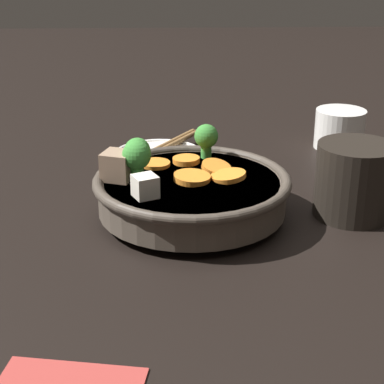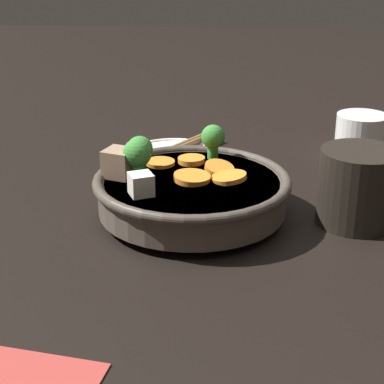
{
  "view_description": "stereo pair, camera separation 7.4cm",
  "coord_description": "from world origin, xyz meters",
  "px_view_note": "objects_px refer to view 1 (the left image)",
  "views": [
    {
      "loc": [
        -0.02,
        -0.68,
        0.32
      ],
      "look_at": [
        0.0,
        0.0,
        0.03
      ],
      "focal_mm": 60.0,
      "sensor_mm": 36.0,
      "label": 1
    },
    {
      "loc": [
        0.05,
        -0.68,
        0.32
      ],
      "look_at": [
        0.0,
        0.0,
        0.03
      ],
      "focal_mm": 60.0,
      "sensor_mm": 36.0,
      "label": 2
    }
  ],
  "objects_px": {
    "side_saucer": "(158,156)",
    "chopsticks_pair": "(158,150)",
    "tea_cup": "(340,128)",
    "stirfry_bowl": "(190,190)",
    "dark_mug": "(357,182)"
  },
  "relations": [
    {
      "from": "side_saucer",
      "to": "tea_cup",
      "type": "distance_m",
      "value": 0.28
    },
    {
      "from": "stirfry_bowl",
      "to": "side_saucer",
      "type": "distance_m",
      "value": 0.2
    },
    {
      "from": "stirfry_bowl",
      "to": "tea_cup",
      "type": "distance_m",
      "value": 0.34
    },
    {
      "from": "side_saucer",
      "to": "dark_mug",
      "type": "xyz_separation_m",
      "value": [
        0.23,
        -0.2,
        0.04
      ]
    },
    {
      "from": "tea_cup",
      "to": "chopsticks_pair",
      "type": "relative_size",
      "value": 0.41
    },
    {
      "from": "tea_cup",
      "to": "chopsticks_pair",
      "type": "height_order",
      "value": "tea_cup"
    },
    {
      "from": "side_saucer",
      "to": "chopsticks_pair",
      "type": "relative_size",
      "value": 0.71
    },
    {
      "from": "tea_cup",
      "to": "dark_mug",
      "type": "distance_m",
      "value": 0.26
    },
    {
      "from": "side_saucer",
      "to": "tea_cup",
      "type": "xyz_separation_m",
      "value": [
        0.28,
        0.05,
        0.02
      ]
    },
    {
      "from": "dark_mug",
      "to": "side_saucer",
      "type": "bearing_deg",
      "value": 139.12
    },
    {
      "from": "stirfry_bowl",
      "to": "dark_mug",
      "type": "bearing_deg",
      "value": -1.62
    },
    {
      "from": "stirfry_bowl",
      "to": "side_saucer",
      "type": "xyz_separation_m",
      "value": [
        -0.04,
        0.19,
        -0.03
      ]
    },
    {
      "from": "side_saucer",
      "to": "chopsticks_pair",
      "type": "height_order",
      "value": "chopsticks_pair"
    },
    {
      "from": "stirfry_bowl",
      "to": "tea_cup",
      "type": "height_order",
      "value": "stirfry_bowl"
    },
    {
      "from": "stirfry_bowl",
      "to": "dark_mug",
      "type": "height_order",
      "value": "stirfry_bowl"
    }
  ]
}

